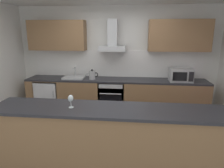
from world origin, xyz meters
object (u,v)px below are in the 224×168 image
at_px(microwave, 181,75).
at_px(range_hood, 113,41).
at_px(oven, 112,97).
at_px(refrigerator, 50,96).
at_px(kettle, 92,75).
at_px(sink, 74,77).
at_px(wine_glass, 71,99).

bearing_deg(microwave, range_hood, 174.28).
xyz_separation_m(oven, refrigerator, (-1.57, -0.00, -0.03)).
xyz_separation_m(refrigerator, microwave, (3.14, -0.03, 0.62)).
bearing_deg(microwave, kettle, -179.84).
height_order(sink, wine_glass, sink).
relative_size(refrigerator, range_hood, 1.18).
xyz_separation_m(sink, wine_glass, (0.60, -2.12, 0.18)).
height_order(refrigerator, wine_glass, wine_glass).
xyz_separation_m(sink, kettle, (0.46, -0.04, 0.08)).
relative_size(oven, kettle, 2.77).
bearing_deg(wine_glass, oven, 81.15).
relative_size(kettle, wine_glass, 1.62).
relative_size(kettle, range_hood, 0.40).
bearing_deg(sink, oven, -0.68).
relative_size(sink, wine_glass, 2.81).
distance_m(refrigerator, range_hood, 2.08).
relative_size(microwave, range_hood, 0.69).
relative_size(oven, wine_glass, 4.50).
bearing_deg(wine_glass, range_hood, 81.65).
distance_m(oven, microwave, 1.68).
distance_m(oven, range_hood, 1.33).
bearing_deg(refrigerator, microwave, -0.46).
bearing_deg(microwave, oven, 178.98).
bearing_deg(wine_glass, refrigerator, 120.45).
height_order(refrigerator, microwave, microwave).
bearing_deg(kettle, sink, 174.44).
height_order(oven, sink, sink).
bearing_deg(sink, wine_glass, -74.28).
xyz_separation_m(microwave, kettle, (-2.04, -0.01, -0.04)).
relative_size(microwave, wine_glass, 2.81).
bearing_deg(refrigerator, kettle, -1.61).
distance_m(sink, kettle, 0.47).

